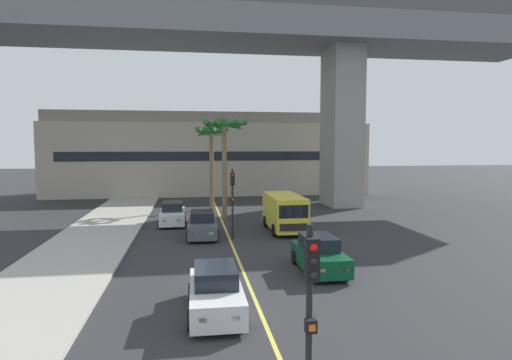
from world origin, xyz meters
The scene contains 13 objects.
sidewalk_left centered at (-8.00, 16.00, 0.07)m, with size 4.80×80.00×0.15m, color #ADA89E.
lane_stripe_center centered at (0.00, 24.00, 0.00)m, with size 0.14×56.00×0.01m, color #DBCC4C.
bridge_overpass centered at (1.42, 37.53, 14.78)m, with size 60.82×8.00×18.65m.
pier_building_backdrop centered at (0.00, 49.74, 4.57)m, with size 35.78×8.04×9.26m.
car_queue_front centered at (-3.55, 29.88, 0.72)m, with size 1.88×4.12×1.56m.
car_queue_second centered at (-1.48, 13.23, 0.72)m, with size 1.86×4.11×1.56m.
car_queue_third centered at (3.37, 17.40, 0.72)m, with size 1.87×4.12×1.56m.
car_queue_fourth centered at (-1.58, 25.36, 0.72)m, with size 1.92×4.14×1.56m.
delivery_van centered at (3.77, 26.41, 1.29)m, with size 2.16×5.25×2.36m.
traffic_light_median_near centered at (-0.18, 6.42, 2.71)m, with size 0.24×0.37×4.20m.
traffic_light_median_far centered at (0.19, 24.49, 2.71)m, with size 0.24×0.37×4.20m.
palm_tree_near_median centered at (-0.44, 36.82, 5.99)m, with size 2.92×2.97×7.29m.
palm_tree_mid_median centered at (0.28, 31.80, 6.29)m, with size 3.48×3.56×7.65m.
Camera 1 is at (-2.25, -0.75, 5.58)m, focal length 30.14 mm.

